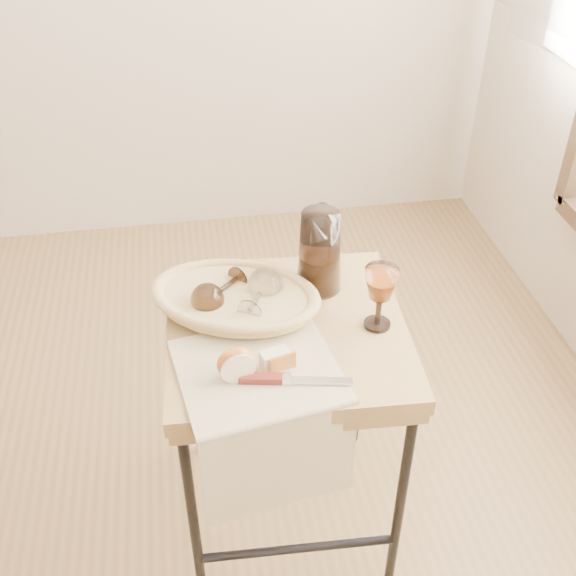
{
  "coord_description": "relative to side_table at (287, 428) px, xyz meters",
  "views": [
    {
      "loc": [
        0.47,
        -1.03,
        1.7
      ],
      "look_at": [
        0.67,
        0.15,
        0.81
      ],
      "focal_mm": 43.7,
      "sensor_mm": 36.0,
      "label": 1
    }
  ],
  "objects": [
    {
      "name": "side_table",
      "position": [
        0.0,
        0.0,
        0.0
      ],
      "size": [
        0.57,
        0.57,
        0.69
      ],
      "primitive_type": null,
      "rotation": [
        0.0,
        0.0,
        -0.05
      ],
      "color": "brown",
      "rests_on": "floor"
    },
    {
      "name": "tea_towel",
      "position": [
        -0.08,
        -0.14,
        0.35
      ],
      "size": [
        0.37,
        0.34,
        0.01
      ],
      "primitive_type": "cube",
      "rotation": [
        0.0,
        0.0,
        0.16
      ],
      "color": "#F6E4C0",
      "rests_on": "side_table"
    },
    {
      "name": "bread_basket",
      "position": [
        -0.11,
        0.07,
        0.37
      ],
      "size": [
        0.42,
        0.36,
        0.05
      ],
      "primitive_type": null,
      "rotation": [
        0.0,
        0.0,
        -0.39
      ],
      "color": "tan",
      "rests_on": "side_table"
    },
    {
      "name": "goblet_lying_a",
      "position": [
        -0.14,
        0.09,
        0.39
      ],
      "size": [
        0.14,
        0.14,
        0.08
      ],
      "primitive_type": null,
      "rotation": [
        0.0,
        0.0,
        3.9
      ],
      "color": "#422D1C",
      "rests_on": "bread_basket"
    },
    {
      "name": "goblet_lying_b",
      "position": [
        -0.06,
        0.05,
        0.4
      ],
      "size": [
        0.13,
        0.15,
        0.08
      ],
      "primitive_type": null,
      "rotation": [
        0.0,
        0.0,
        1.08
      ],
      "color": "white",
      "rests_on": "bread_basket"
    },
    {
      "name": "pitcher",
      "position": [
        0.1,
        0.13,
        0.45
      ],
      "size": [
        0.23,
        0.27,
        0.25
      ],
      "primitive_type": null,
      "rotation": [
        0.0,
        0.0,
        0.43
      ],
      "color": "black",
      "rests_on": "side_table"
    },
    {
      "name": "wine_goblet",
      "position": [
        0.2,
        -0.03,
        0.42
      ],
      "size": [
        0.08,
        0.08,
        0.16
      ],
      "primitive_type": null,
      "rotation": [
        0.0,
        0.0,
        0.08
      ],
      "color": "white",
      "rests_on": "side_table"
    },
    {
      "name": "apple_half",
      "position": [
        -0.13,
        -0.15,
        0.39
      ],
      "size": [
        0.08,
        0.05,
        0.07
      ],
      "primitive_type": "ellipsoid",
      "rotation": [
        0.0,
        0.0,
        0.17
      ],
      "color": "red",
      "rests_on": "tea_towel"
    },
    {
      "name": "apple_wedge",
      "position": [
        -0.05,
        -0.13,
        0.37
      ],
      "size": [
        0.07,
        0.05,
        0.04
      ],
      "primitive_type": "cube",
      "rotation": [
        0.0,
        0.0,
        0.27
      ],
      "color": "#FFE6BF",
      "rests_on": "tea_towel"
    },
    {
      "name": "table_knife",
      "position": [
        -0.02,
        -0.19,
        0.36
      ],
      "size": [
        0.23,
        0.07,
        0.02
      ],
      "primitive_type": null,
      "rotation": [
        0.0,
        0.0,
        -0.19
      ],
      "color": "silver",
      "rests_on": "tea_towel"
    }
  ]
}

